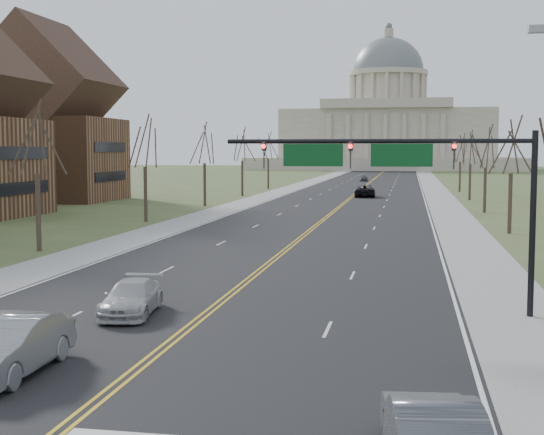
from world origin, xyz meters
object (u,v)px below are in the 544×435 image
at_px(car_nb_outer_lead, 433,434).
at_px(car_sb_inner_lead, 12,346).
at_px(car_sb_inner_second, 132,298).
at_px(car_far_sb, 364,178).
at_px(signal_mast, 400,168).
at_px(car_far_nb, 365,191).

xyz_separation_m(car_nb_outer_lead, car_sb_inner_lead, (-11.72, 4.73, 0.02)).
height_order(car_sb_inner_second, car_far_sb, car_far_sb).
relative_size(signal_mast, car_far_nb, 2.01).
bearing_deg(car_sb_inner_lead, signal_mast, 43.00).
bearing_deg(signal_mast, car_far_nb, 94.34).
height_order(car_sb_inner_second, car_far_nb, car_far_nb).
bearing_deg(car_sb_inner_second, car_far_sb, 82.46).
height_order(signal_mast, car_sb_inner_second, signal_mast).
relative_size(signal_mast, car_sb_inner_lead, 2.40).
distance_m(signal_mast, car_far_sb, 128.79).
bearing_deg(car_sb_inner_lead, car_far_nb, 85.21).
distance_m(car_sb_inner_second, car_far_nb, 77.47).
xyz_separation_m(signal_mast, car_sb_inner_lead, (-10.81, -10.57, -4.92)).
bearing_deg(car_nb_outer_lead, car_sb_inner_lead, -28.64).
bearing_deg(car_far_nb, car_sb_inner_lead, 83.38).
distance_m(car_sb_inner_second, car_far_sb, 130.77).
xyz_separation_m(signal_mast, car_far_nb, (-5.69, 74.94, -4.91)).
relative_size(signal_mast, car_sb_inner_second, 2.66).
bearing_deg(car_sb_inner_lead, car_sb_inner_second, 84.98).
relative_size(signal_mast, car_far_sb, 3.06).
bearing_deg(car_far_nb, signal_mast, 91.15).
relative_size(car_nb_outer_lead, car_far_nb, 0.82).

